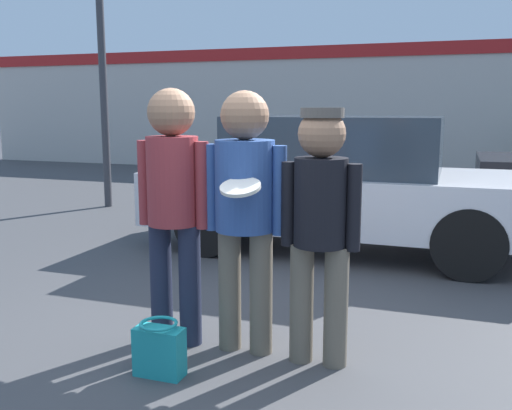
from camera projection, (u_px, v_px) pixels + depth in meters
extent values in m
plane|color=#3F3F42|center=(257.00, 351.00, 3.80)|extent=(56.00, 56.00, 0.00)
cube|color=beige|center=(405.00, 110.00, 13.46)|extent=(24.00, 0.18, 3.07)
cube|color=#B21E1E|center=(408.00, 49.00, 13.12)|extent=(24.00, 0.04, 0.30)
cylinder|color=#1E2338|center=(161.00, 282.00, 3.93)|extent=(0.15, 0.15, 0.83)
cylinder|color=#1E2338|center=(190.00, 285.00, 3.86)|extent=(0.15, 0.15, 0.83)
cylinder|color=maroon|center=(173.00, 181.00, 3.77)|extent=(0.34, 0.34, 0.59)
cylinder|color=maroon|center=(145.00, 183.00, 3.84)|extent=(0.09, 0.09, 0.57)
cylinder|color=maroon|center=(202.00, 185.00, 3.71)|extent=(0.09, 0.09, 0.57)
sphere|color=#8C664C|center=(171.00, 112.00, 3.69)|extent=(0.31, 0.31, 0.31)
cylinder|color=#665B4C|center=(230.00, 289.00, 3.79)|extent=(0.15, 0.15, 0.82)
cylinder|color=#665B4C|center=(261.00, 293.00, 3.72)|extent=(0.15, 0.15, 0.82)
cylinder|color=#2D4C8C|center=(245.00, 186.00, 3.63)|extent=(0.38, 0.38, 0.58)
cylinder|color=#2D4C8C|center=(212.00, 187.00, 3.71)|extent=(0.09, 0.09, 0.56)
cylinder|color=#2D4C8C|center=(280.00, 191.00, 3.56)|extent=(0.09, 0.09, 0.56)
sphere|color=#8C664C|center=(245.00, 115.00, 3.56)|extent=(0.31, 0.31, 0.31)
cylinder|color=silver|center=(240.00, 187.00, 3.36)|extent=(0.25, 0.24, 0.10)
cylinder|color=#665B4C|center=(302.00, 303.00, 3.60)|extent=(0.15, 0.15, 0.76)
cylinder|color=#665B4C|center=(336.00, 307.00, 3.53)|extent=(0.15, 0.15, 0.76)
cylinder|color=black|center=(321.00, 202.00, 3.46)|extent=(0.33, 0.33, 0.54)
cylinder|color=black|center=(288.00, 204.00, 3.53)|extent=(0.09, 0.09, 0.53)
cylinder|color=black|center=(354.00, 208.00, 3.39)|extent=(0.09, 0.09, 0.53)
sphere|color=#8C664C|center=(322.00, 134.00, 3.39)|extent=(0.29, 0.29, 0.29)
cylinder|color=#4C4742|center=(322.00, 113.00, 3.37)|extent=(0.26, 0.26, 0.06)
cube|color=silver|center=(343.00, 198.00, 6.43)|extent=(4.31, 1.75, 0.59)
cube|color=#28333D|center=(336.00, 144.00, 6.35)|extent=(2.24, 1.51, 0.62)
cylinder|color=black|center=(466.00, 214.00, 6.76)|extent=(0.69, 0.22, 0.69)
cylinder|color=black|center=(468.00, 244.00, 5.31)|extent=(0.69, 0.22, 0.69)
cylinder|color=black|center=(254.00, 202.00, 7.63)|extent=(0.69, 0.22, 0.69)
cylinder|color=black|center=(206.00, 224.00, 6.18)|extent=(0.69, 0.22, 0.69)
cylinder|color=#38383D|center=(101.00, 37.00, 8.86)|extent=(0.12, 0.12, 5.37)
cube|color=teal|center=(159.00, 352.00, 3.43)|extent=(0.30, 0.14, 0.30)
torus|color=teal|center=(159.00, 324.00, 3.40)|extent=(0.23, 0.23, 0.02)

